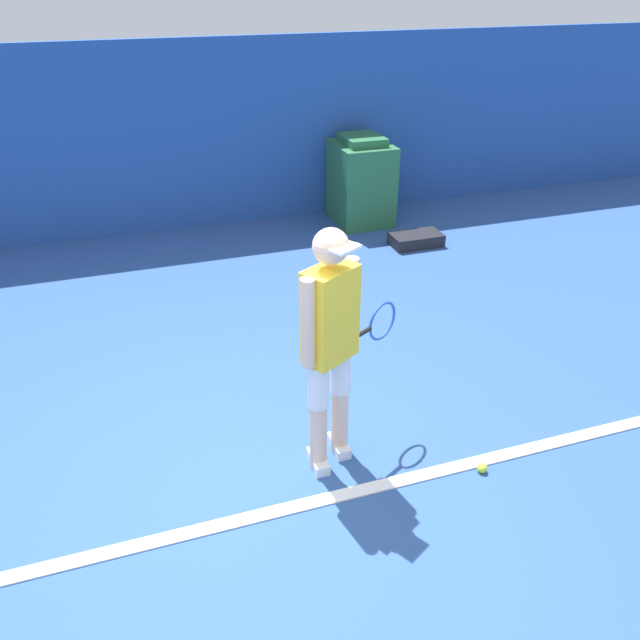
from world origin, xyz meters
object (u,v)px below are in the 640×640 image
at_px(equipment_bag, 416,239).
at_px(tennis_player, 331,341).
at_px(covered_chair, 361,181).
at_px(tennis_ball, 482,468).

bearing_deg(equipment_bag, tennis_player, -124.57).
bearing_deg(covered_chair, equipment_bag, -70.73).
bearing_deg(equipment_bag, tennis_ball, -109.33).
relative_size(tennis_player, equipment_bag, 2.76).
bearing_deg(tennis_ball, equipment_bag, 70.67).
bearing_deg(covered_chair, tennis_player, -114.00).
bearing_deg(tennis_player, equipment_bag, 26.38).
height_order(tennis_player, equipment_bag, tennis_player).
distance_m(covered_chair, equipment_bag, 1.16).
relative_size(covered_chair, equipment_bag, 1.82).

